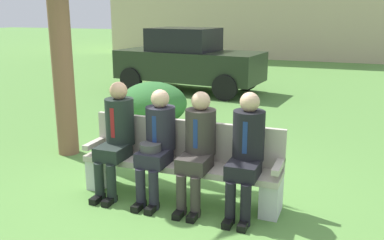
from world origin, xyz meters
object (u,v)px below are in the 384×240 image
(park_bench, at_px, (182,161))
(parked_car_near, at_px, (188,60))
(seated_man_centerright, at_px, (198,144))
(seated_man_centerleft, at_px, (157,140))
(shrub_near_bench, at_px, (153,103))
(seated_man_rightmost, at_px, (246,148))
(seated_man_leftmost, at_px, (117,132))

(park_bench, height_order, parked_car_near, parked_car_near)
(parked_car_near, bearing_deg, seated_man_centerright, -67.82)
(seated_man_centerleft, relative_size, parked_car_near, 0.32)
(shrub_near_bench, bearing_deg, seated_man_centerleft, -63.31)
(park_bench, xyz_separation_m, seated_man_centerright, (0.25, -0.13, 0.28))
(shrub_near_bench, bearing_deg, seated_man_rightmost, -49.71)
(seated_man_leftmost, xyz_separation_m, shrub_near_bench, (-0.98, 3.00, -0.33))
(seated_man_centerleft, bearing_deg, seated_man_leftmost, 178.79)
(parked_car_near, bearing_deg, seated_man_rightmost, -63.84)
(seated_man_leftmost, height_order, seated_man_centerleft, seated_man_leftmost)
(seated_man_centerleft, height_order, parked_car_near, parked_car_near)
(seated_man_centerright, relative_size, parked_car_near, 0.32)
(parked_car_near, bearing_deg, seated_man_centerleft, -71.64)
(seated_man_centerleft, bearing_deg, parked_car_near, 108.36)
(seated_man_centerleft, bearing_deg, seated_man_rightmost, 0.54)
(seated_man_centerleft, xyz_separation_m, seated_man_centerright, (0.49, 0.01, 0.01))
(seated_man_leftmost, height_order, parked_car_near, parked_car_near)
(seated_man_rightmost, distance_m, shrub_near_bench, 3.94)
(park_bench, distance_m, parked_car_near, 6.80)
(park_bench, bearing_deg, seated_man_centerleft, -150.29)
(seated_man_leftmost, xyz_separation_m, seated_man_centerright, (1.02, -0.00, -0.02))
(seated_man_centerleft, relative_size, seated_man_centerright, 0.99)
(seated_man_centerright, distance_m, parked_car_near, 7.00)
(seated_man_centerright, bearing_deg, shrub_near_bench, 123.69)
(seated_man_centerleft, xyz_separation_m, parked_car_near, (-2.15, 6.49, 0.13))
(shrub_near_bench, distance_m, parked_car_near, 3.57)
(seated_man_rightmost, relative_size, shrub_near_bench, 1.01)
(seated_man_centerright, relative_size, seated_man_rightmost, 0.98)
(seated_man_leftmost, height_order, seated_man_centerright, seated_man_leftmost)
(park_bench, height_order, seated_man_centerright, seated_man_centerright)
(seated_man_leftmost, bearing_deg, seated_man_centerright, -0.25)
(seated_man_centerleft, distance_m, parked_car_near, 6.84)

